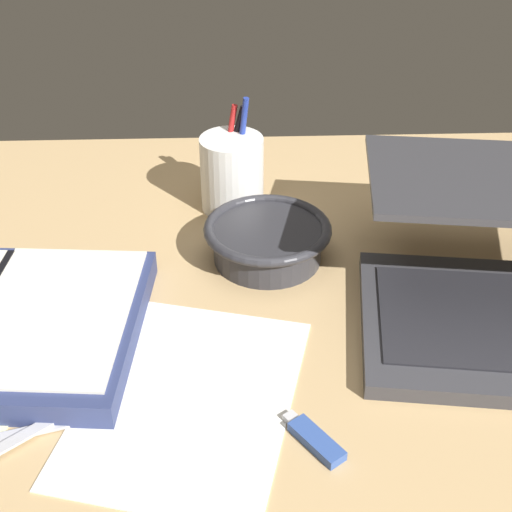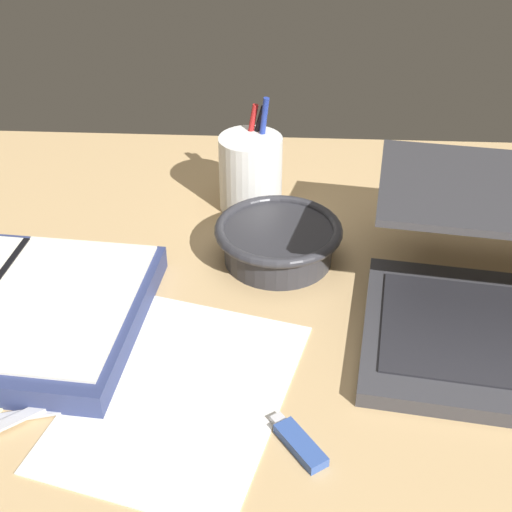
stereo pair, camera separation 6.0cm
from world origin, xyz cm
name	(u,v)px [view 2 (the right image)]	position (x,y,z in cm)	size (l,w,h in cm)	color
desk_top	(236,335)	(0.00, 0.00, 1.00)	(140.00, 100.00, 2.00)	tan
bowl	(278,240)	(4.26, 13.75, 4.85)	(15.94, 15.94, 5.08)	#2D2D33
pen_cup	(249,172)	(-0.28, 26.94, 7.35)	(8.71, 8.71, 15.85)	white
paper_sheet_front	(180,393)	(-4.78, -10.32, 2.08)	(20.17, 27.27, 0.16)	white
usb_drive	(299,443)	(7.08, -16.50, 2.50)	(5.50, 6.78, 1.00)	#33519E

